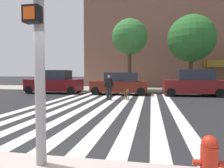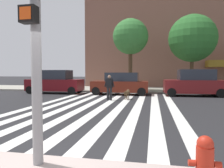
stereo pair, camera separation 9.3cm
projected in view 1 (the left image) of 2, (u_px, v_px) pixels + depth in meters
name	position (u px, v px, depth m)	size (l,w,h in m)	color
ground_plane	(116.00, 106.00, 11.34)	(160.00, 160.00, 0.00)	#232326
sidewalk_far	(133.00, 89.00, 21.48)	(80.00, 6.00, 0.15)	#9E9C8D
crosswalk_stripes	(105.00, 105.00, 11.45)	(7.65, 14.08, 0.01)	silver
fire_hydrant	(209.00, 163.00, 2.94)	(0.44, 0.32, 0.76)	#B52616
parked_car_near_curb	(55.00, 82.00, 18.21)	(4.77, 2.07, 2.02)	maroon
parked_car_behind_first	(120.00, 84.00, 17.15)	(4.60, 2.07, 1.81)	#611E12
parked_car_third_in_line	(193.00, 83.00, 16.09)	(4.44, 2.02, 2.05)	maroon
street_tree_nearest	(130.00, 37.00, 19.64)	(3.34, 3.34, 6.72)	#4C3823
street_tree_middle	(191.00, 39.00, 18.61)	(4.19, 4.19, 6.80)	#4C3823
pedestrian_dog_walker	(109.00, 86.00, 13.55)	(0.71, 0.29, 1.64)	black
dog_on_leash	(127.00, 93.00, 14.07)	(0.33, 1.00, 0.65)	brown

